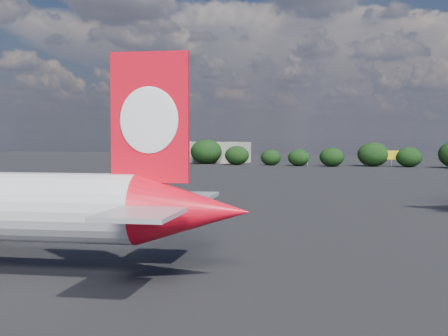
% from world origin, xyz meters
% --- Properties ---
extents(ground, '(500.00, 500.00, 0.00)m').
position_xyz_m(ground, '(0.00, 60.00, 0.00)').
color(ground, black).
rests_on(ground, ground).
extents(terminal_building, '(42.00, 16.00, 8.00)m').
position_xyz_m(terminal_building, '(-65.00, 192.00, 4.00)').
color(terminal_building, gray).
rests_on(terminal_building, ground).
extents(highway_sign, '(6.00, 0.30, 4.50)m').
position_xyz_m(highway_sign, '(-18.00, 176.00, 3.13)').
color(highway_sign, '#13611D').
rests_on(highway_sign, ground).
extents(billboard_yellow, '(5.00, 0.30, 5.50)m').
position_xyz_m(billboard_yellow, '(12.00, 182.00, 3.87)').
color(billboard_yellow, yellow).
rests_on(billboard_yellow, ground).
extents(horizon_treeline, '(203.56, 16.10, 9.19)m').
position_xyz_m(horizon_treeline, '(10.37, 179.56, 3.86)').
color(horizon_treeline, black).
rests_on(horizon_treeline, ground).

